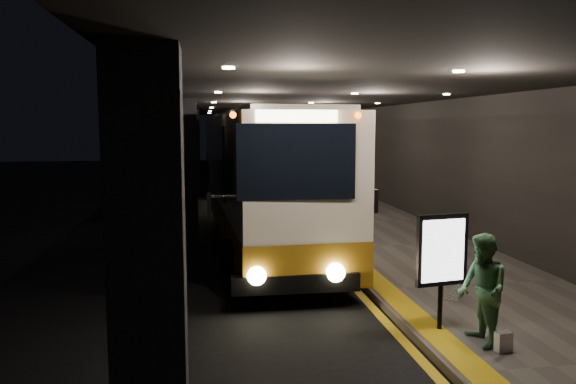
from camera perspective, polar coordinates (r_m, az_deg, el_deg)
ground at (r=14.70m, az=-4.90°, el=-7.26°), size 90.00×90.00×0.00m
lane_line_white at (r=19.58m, az=-11.10°, el=-3.82°), size 0.12×50.00×0.01m
kerb_stripe_yellow at (r=19.82m, az=0.99°, el=-3.56°), size 0.18×50.00×0.01m
sidewalk at (r=20.34m, az=7.69°, el=-3.16°), size 4.50×50.00×0.15m
tactile_strip at (r=19.88m, az=2.42°, el=-3.09°), size 0.50×50.00×0.01m
terminal_wall at (r=20.79m, az=13.81°, el=5.03°), size 0.10×50.00×6.00m
support_columns at (r=18.30m, az=-10.46°, el=2.40°), size 0.80×24.80×4.40m
canopy at (r=19.56m, az=1.46°, el=9.82°), size 9.00×50.00×0.40m
coach_main at (r=16.49m, az=-2.56°, el=0.81°), size 3.07×12.44×3.85m
coach_second at (r=33.55m, az=-5.47°, el=3.93°), size 2.73×12.71×3.99m
coach_third at (r=45.58m, az=-6.26°, el=4.69°), size 3.25×12.98×4.05m
passenger_boarding at (r=13.44m, az=7.53°, el=-4.43°), size 0.60×0.70×1.62m
passenger_waiting_green at (r=9.29m, az=19.14°, el=-9.40°), size 0.56×0.87×1.76m
bag_polka at (r=11.64m, az=16.29°, el=-9.63°), size 0.31×0.22×0.35m
bag_plain at (r=9.38m, az=21.03°, el=-14.01°), size 0.26×0.18×0.30m
info_sign at (r=9.67m, az=15.38°, el=-5.90°), size 0.93×0.26×1.96m
stanchion_post at (r=13.10m, az=7.78°, el=-5.71°), size 0.05×0.05×1.18m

